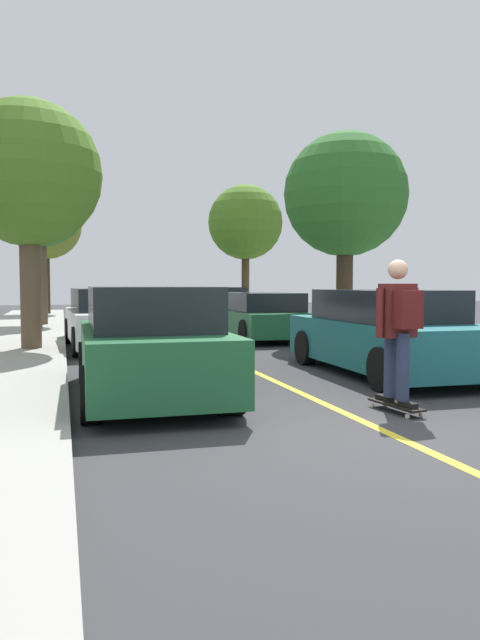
% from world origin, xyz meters
% --- Properties ---
extents(ground, '(80.00, 80.00, 0.00)m').
position_xyz_m(ground, '(0.00, 0.00, 0.00)').
color(ground, '#353538').
extents(center_line, '(0.12, 39.20, 0.01)m').
position_xyz_m(center_line, '(0.00, 4.00, 0.00)').
color(center_line, gold).
rests_on(center_line, ground).
extents(parked_car_left_nearest, '(1.89, 4.15, 1.48)m').
position_xyz_m(parked_car_left_nearest, '(-2.06, 2.51, 0.73)').
color(parked_car_left_nearest, '#1E5B33').
rests_on(parked_car_left_nearest, ground).
extents(parked_car_left_near, '(2.13, 4.59, 1.41)m').
position_xyz_m(parked_car_left_near, '(-2.06, 8.99, 0.70)').
color(parked_car_left_near, white).
rests_on(parked_car_left_near, ground).
extents(parked_car_right_nearest, '(2.06, 4.42, 1.42)m').
position_xyz_m(parked_car_right_nearest, '(2.06, 3.45, 0.69)').
color(parked_car_right_nearest, '#196066').
rests_on(parked_car_right_nearest, ground).
extents(parked_car_right_near, '(2.01, 4.25, 1.28)m').
position_xyz_m(parked_car_right_near, '(2.06, 10.07, 0.64)').
color(parked_car_right_near, '#1E5B33').
rests_on(parked_car_right_near, ground).
extents(parked_car_right_far, '(2.06, 4.55, 1.40)m').
position_xyz_m(parked_car_right_far, '(2.06, 15.54, 0.69)').
color(parked_car_right_far, '#1E5B33').
rests_on(parked_car_right_far, ground).
extents(street_tree_left_nearest, '(3.10, 3.10, 5.28)m').
position_xyz_m(street_tree_left_nearest, '(-3.82, 8.16, 3.83)').
color(street_tree_left_nearest, brown).
rests_on(street_tree_left_nearest, sidewalk_left).
extents(street_tree_left_near, '(3.09, 3.09, 5.73)m').
position_xyz_m(street_tree_left_near, '(-3.82, 16.15, 4.29)').
color(street_tree_left_near, brown).
rests_on(street_tree_left_near, sidewalk_left).
extents(street_tree_left_far, '(3.22, 3.22, 5.74)m').
position_xyz_m(street_tree_left_far, '(-3.82, 23.85, 4.26)').
color(street_tree_left_far, '#3D2D1E').
rests_on(street_tree_left_far, sidewalk_left).
extents(street_tree_right_nearest, '(3.15, 3.15, 5.24)m').
position_xyz_m(street_tree_right_nearest, '(3.82, 8.61, 3.76)').
color(street_tree_right_nearest, '#3D2D1E').
rests_on(street_tree_right_nearest, sidewalk_right).
extents(street_tree_right_near, '(2.94, 2.94, 5.28)m').
position_xyz_m(street_tree_right_near, '(3.82, 17.36, 3.92)').
color(street_tree_right_near, '#4C3823').
rests_on(street_tree_right_near, sidewalk_right).
extents(fire_hydrant, '(0.20, 0.20, 0.70)m').
position_xyz_m(fire_hydrant, '(3.56, 4.13, 0.49)').
color(fire_hydrant, '#B2140F').
rests_on(fire_hydrant, sidewalk_right).
extents(streetlamp, '(0.36, 0.24, 6.21)m').
position_xyz_m(streetlamp, '(-3.81, 13.61, 3.66)').
color(streetlamp, '#38383D').
rests_on(streetlamp, sidewalk_left).
extents(skateboard, '(0.30, 0.86, 0.10)m').
position_xyz_m(skateboard, '(0.60, 0.72, 0.09)').
color(skateboard, black).
rests_on(skateboard, ground).
extents(skateboarder, '(0.59, 0.71, 1.70)m').
position_xyz_m(skateboarder, '(0.61, 0.69, 1.06)').
color(skateboarder, black).
rests_on(skateboarder, skateboard).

